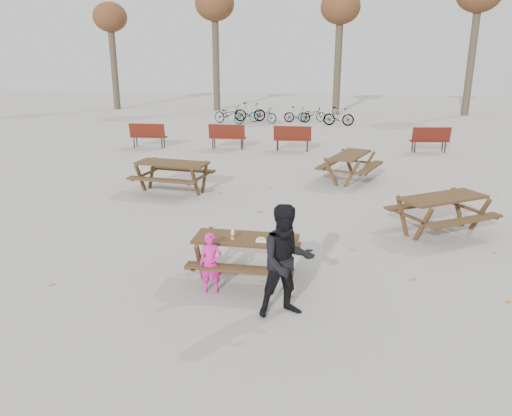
% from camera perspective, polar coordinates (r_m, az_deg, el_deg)
% --- Properties ---
extents(ground, '(80.00, 80.00, 0.00)m').
position_cam_1_polar(ground, '(8.94, -1.12, -8.03)').
color(ground, gray).
rests_on(ground, ground).
extents(main_picnic_table, '(1.80, 1.45, 0.78)m').
position_cam_1_polar(main_picnic_table, '(8.71, -1.14, -4.55)').
color(main_picnic_table, '#332012').
rests_on(main_picnic_table, ground).
extents(food_tray, '(0.18, 0.11, 0.03)m').
position_cam_1_polar(food_tray, '(8.45, 0.63, -3.75)').
color(food_tray, white).
rests_on(food_tray, main_picnic_table).
extents(bread_roll, '(0.14, 0.06, 0.05)m').
position_cam_1_polar(bread_roll, '(8.43, 0.64, -3.49)').
color(bread_roll, tan).
rests_on(bread_roll, food_tray).
extents(soda_bottle, '(0.07, 0.07, 0.17)m').
position_cam_1_polar(soda_bottle, '(8.56, -2.68, -3.09)').
color(soda_bottle, silver).
rests_on(soda_bottle, main_picnic_table).
extents(child, '(0.41, 0.30, 1.03)m').
position_cam_1_polar(child, '(8.29, -5.19, -6.32)').
color(child, '#E11C94').
rests_on(child, ground).
extents(adult, '(1.05, 0.96, 1.75)m').
position_cam_1_polar(adult, '(7.44, 3.53, -6.12)').
color(adult, black).
rests_on(adult, ground).
extents(picnic_table_east, '(2.48, 2.39, 0.84)m').
position_cam_1_polar(picnic_table_east, '(11.70, 20.43, -0.72)').
color(picnic_table_east, '#332012').
rests_on(picnic_table_east, ground).
extents(picnic_table_north, '(2.19, 1.85, 0.87)m').
position_cam_1_polar(picnic_table_north, '(14.40, -9.49, 3.52)').
color(picnic_table_north, '#332012').
rests_on(picnic_table_north, ground).
extents(picnic_table_far, '(2.10, 2.34, 0.84)m').
position_cam_1_polar(picnic_table_far, '(15.74, 10.65, 4.59)').
color(picnic_table_far, '#332012').
rests_on(picnic_table_far, ground).
extents(park_bench_row, '(12.93, 1.60, 1.03)m').
position_cam_1_polar(park_bench_row, '(20.45, 1.93, 8.09)').
color(park_bench_row, '#5D1D12').
rests_on(park_bench_row, ground).
extents(bicycle_row, '(7.84, 2.54, 1.07)m').
position_cam_1_polar(bicycle_row, '(28.39, 2.07, 10.66)').
color(bicycle_row, black).
rests_on(bicycle_row, ground).
extents(tree_row, '(32.17, 3.52, 8.26)m').
position_cam_1_polar(tree_row, '(33.16, 9.44, 21.32)').
color(tree_row, '#382B21').
rests_on(tree_row, ground).
extents(fallen_leaves, '(11.00, 11.00, 0.01)m').
position_cam_1_polar(fallen_leaves, '(11.16, 3.87, -2.74)').
color(fallen_leaves, '#B4652B').
rests_on(fallen_leaves, ground).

